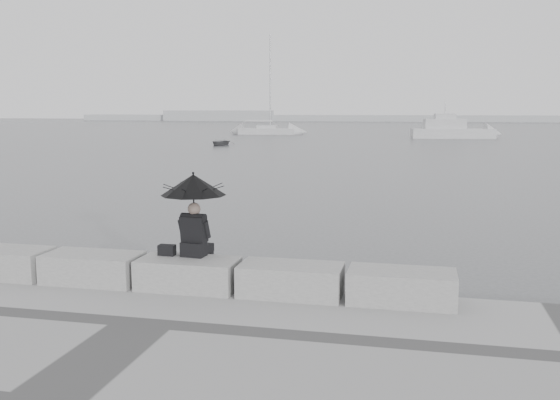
% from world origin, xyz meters
% --- Properties ---
extents(ground, '(360.00, 360.00, 0.00)m').
position_xyz_m(ground, '(0.00, 0.00, 0.00)').
color(ground, '#424547').
rests_on(ground, ground).
extents(stone_block_far_left, '(1.60, 0.80, 0.50)m').
position_xyz_m(stone_block_far_left, '(-3.40, -0.45, 0.75)').
color(stone_block_far_left, gray).
rests_on(stone_block_far_left, promenade).
extents(stone_block_left, '(1.60, 0.80, 0.50)m').
position_xyz_m(stone_block_left, '(-1.70, -0.45, 0.75)').
color(stone_block_left, gray).
rests_on(stone_block_left, promenade).
extents(stone_block_centre, '(1.60, 0.80, 0.50)m').
position_xyz_m(stone_block_centre, '(0.00, -0.45, 0.75)').
color(stone_block_centre, gray).
rests_on(stone_block_centre, promenade).
extents(stone_block_right, '(1.60, 0.80, 0.50)m').
position_xyz_m(stone_block_right, '(1.70, -0.45, 0.75)').
color(stone_block_right, gray).
rests_on(stone_block_right, promenade).
extents(stone_block_far_right, '(1.60, 0.80, 0.50)m').
position_xyz_m(stone_block_far_right, '(3.40, -0.45, 0.75)').
color(stone_block_far_right, gray).
rests_on(stone_block_far_right, promenade).
extents(seated_person, '(1.07, 1.07, 1.39)m').
position_xyz_m(seated_person, '(0.03, -0.22, 1.98)').
color(seated_person, black).
rests_on(seated_person, stone_block_centre).
extents(bag, '(0.27, 0.16, 0.18)m').
position_xyz_m(bag, '(-0.43, -0.29, 1.09)').
color(bag, black).
rests_on(bag, stone_block_centre).
extents(distant_landmass, '(180.00, 8.00, 2.80)m').
position_xyz_m(distant_landmass, '(-8.14, 154.51, 0.90)').
color(distant_landmass, '#A5A8AB').
rests_on(distant_landmass, ground).
extents(sailboat_left, '(7.49, 3.03, 12.90)m').
position_xyz_m(sailboat_left, '(-16.16, 70.24, 0.53)').
color(sailboat_left, silver).
rests_on(sailboat_left, ground).
extents(motor_cruiser, '(9.44, 3.97, 4.50)m').
position_xyz_m(motor_cruiser, '(7.12, 64.42, 0.89)').
color(motor_cruiser, silver).
rests_on(motor_cruiser, ground).
extents(dinghy, '(3.19, 1.51, 0.53)m').
position_xyz_m(dinghy, '(-14.57, 45.65, 0.26)').
color(dinghy, slate).
rests_on(dinghy, ground).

